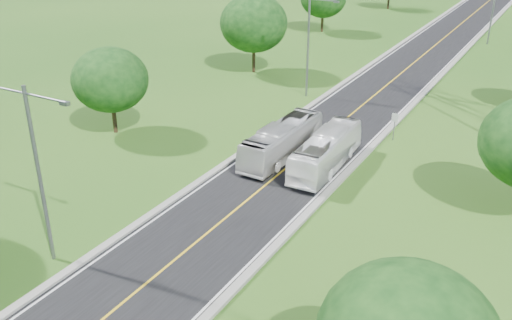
# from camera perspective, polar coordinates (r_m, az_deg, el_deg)

# --- Properties ---
(ground) EXTENTS (260.00, 260.00, 0.00)m
(ground) POSITION_cam_1_polar(r_m,az_deg,el_deg) (70.03, 14.84, 8.79)
(ground) COLOR #235317
(ground) RESTS_ON ground
(road) EXTENTS (8.00, 150.00, 0.06)m
(road) POSITION_cam_1_polar(r_m,az_deg,el_deg) (75.66, 16.12, 9.82)
(road) COLOR black
(road) RESTS_ON ground
(curb_left) EXTENTS (0.50, 150.00, 0.22)m
(curb_left) POSITION_cam_1_polar(r_m,az_deg,el_deg) (76.71, 13.03, 10.40)
(curb_left) COLOR gray
(curb_left) RESTS_ON ground
(curb_right) EXTENTS (0.50, 150.00, 0.22)m
(curb_right) POSITION_cam_1_polar(r_m,az_deg,el_deg) (74.81, 19.29, 9.30)
(curb_right) COLOR gray
(curb_right) RESTS_ON ground
(speed_limit_sign) EXTENTS (0.55, 0.09, 2.40)m
(speed_limit_sign) POSITION_cam_1_polar(r_m,az_deg,el_deg) (47.98, 13.70, 3.69)
(speed_limit_sign) COLOR slate
(speed_limit_sign) RESTS_ON ground
(streetlight_near_left) EXTENTS (5.90, 0.25, 10.00)m
(streetlight_near_left) POSITION_cam_1_polar(r_m,az_deg,el_deg) (31.33, -21.07, -0.14)
(streetlight_near_left) COLOR slate
(streetlight_near_left) RESTS_ON ground
(streetlight_mid_left) EXTENTS (5.90, 0.25, 10.00)m
(streetlight_mid_left) POSITION_cam_1_polar(r_m,az_deg,el_deg) (56.77, 5.25, 12.10)
(streetlight_mid_left) COLOR slate
(streetlight_mid_left) RESTS_ON ground
(streetlight_far_right) EXTENTS (5.90, 0.25, 10.00)m
(streetlight_far_right) POSITION_cam_1_polar(r_m,az_deg,el_deg) (85.07, 22.76, 14.56)
(streetlight_far_right) COLOR slate
(streetlight_far_right) RESTS_ON ground
(tree_lb) EXTENTS (6.30, 6.30, 7.33)m
(tree_lb) POSITION_cam_1_polar(r_m,az_deg,el_deg) (48.87, -14.38, 7.78)
(tree_lb) COLOR black
(tree_lb) RESTS_ON ground
(tree_lc) EXTENTS (7.56, 7.56, 8.79)m
(tree_lc) POSITION_cam_1_polar(r_m,az_deg,el_deg) (65.24, -0.23, 13.51)
(tree_lc) COLOR black
(tree_lc) RESTS_ON ground
(bus_outbound) EXTENTS (2.63, 9.71, 2.68)m
(bus_outbound) POSITION_cam_1_polar(r_m,az_deg,el_deg) (42.05, 7.04, 0.91)
(bus_outbound) COLOR white
(bus_outbound) RESTS_ON road
(bus_inbound) EXTENTS (2.51, 9.74, 2.70)m
(bus_inbound) POSITION_cam_1_polar(r_m,az_deg,el_deg) (43.54, 2.62, 1.95)
(bus_inbound) COLOR silver
(bus_inbound) RESTS_ON road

